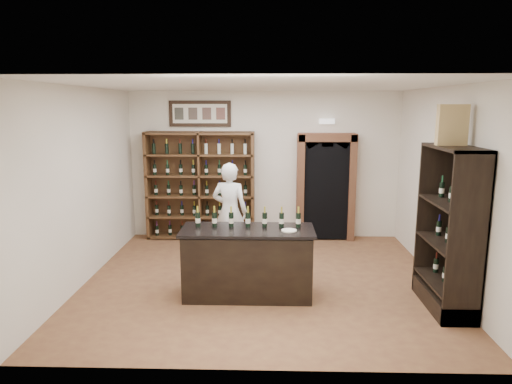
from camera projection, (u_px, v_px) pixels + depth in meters
floor at (262, 280)px, 7.20m from camera, size 5.50×5.50×0.00m
ceiling at (263, 85)px, 6.64m from camera, size 5.50×5.50×0.00m
wall_back at (264, 165)px, 9.38m from camera, size 5.50×0.04×3.00m
wall_left at (84, 186)px, 7.00m from camera, size 0.04×5.00×3.00m
wall_right at (445, 188)px, 6.84m from camera, size 0.04×5.00×3.00m
wine_shelf at (201, 186)px, 9.32m from camera, size 2.20×0.38×2.20m
framed_picture at (200, 114)px, 9.19m from camera, size 1.25×0.04×0.52m
arched_doorway at (326, 184)px, 9.24m from camera, size 1.17×0.35×2.17m
emergency_light at (327, 121)px, 9.09m from camera, size 0.30×0.10×0.10m
tasting_counter at (248, 263)px, 6.53m from camera, size 1.88×0.78×1.00m
counter_bottle_0 at (198, 219)px, 6.54m from camera, size 0.07×0.07×0.30m
counter_bottle_1 at (214, 219)px, 6.53m from camera, size 0.07×0.07×0.30m
counter_bottle_2 at (231, 219)px, 6.53m from camera, size 0.07×0.07×0.30m
counter_bottle_3 at (248, 220)px, 6.52m from camera, size 0.07×0.07×0.30m
counter_bottle_4 at (265, 220)px, 6.51m from camera, size 0.07×0.07×0.30m
counter_bottle_5 at (281, 220)px, 6.50m from camera, size 0.07×0.07×0.30m
counter_bottle_6 at (298, 220)px, 6.50m from camera, size 0.07×0.07×0.30m
side_cabinet at (449, 254)px, 6.11m from camera, size 0.48×1.20×2.20m
shopkeeper at (230, 212)px, 8.03m from camera, size 0.71×0.55×1.74m
plate at (289, 231)px, 6.31m from camera, size 0.21×0.21×0.02m
wine_crate at (452, 125)px, 5.91m from camera, size 0.39×0.18×0.53m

